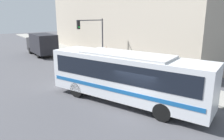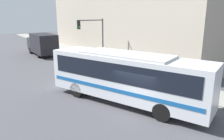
# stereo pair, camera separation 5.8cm
# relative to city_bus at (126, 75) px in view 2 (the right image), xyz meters

# --- Properties ---
(ground_plane) EXTENTS (120.00, 120.00, 0.00)m
(ground_plane) POSITION_rel_city_bus_xyz_m (-0.18, -1.68, -1.93)
(ground_plane) COLOR #47474C
(sidewalk) EXTENTS (2.75, 70.00, 0.16)m
(sidewalk) POSITION_rel_city_bus_xyz_m (5.69, 18.32, -1.85)
(sidewalk) COLOR gray
(sidewalk) RESTS_ON ground_plane
(building_facade) EXTENTS (6.00, 30.75, 9.20)m
(building_facade) POSITION_rel_city_bus_xyz_m (10.07, 14.70, 2.67)
(building_facade) COLOR #9E9384
(building_facade) RESTS_ON ground_plane
(city_bus) EXTENTS (6.12, 11.00, 3.32)m
(city_bus) POSITION_rel_city_bus_xyz_m (0.00, 0.00, 0.00)
(city_bus) COLOR silver
(city_bus) RESTS_ON ground_plane
(delivery_truck) EXTENTS (2.47, 6.64, 3.00)m
(delivery_truck) POSITION_rel_city_bus_xyz_m (0.81, 19.77, -0.29)
(delivery_truck) COLOR black
(delivery_truck) RESTS_ON ground_plane
(fire_hydrant) EXTENTS (0.23, 0.32, 0.72)m
(fire_hydrant) POSITION_rel_city_bus_xyz_m (4.92, 3.24, -1.41)
(fire_hydrant) COLOR red
(fire_hydrant) RESTS_ON sidewalk
(traffic_light_pole) EXTENTS (3.28, 0.35, 4.99)m
(traffic_light_pole) POSITION_rel_city_bus_xyz_m (3.91, 10.74, 1.68)
(traffic_light_pole) COLOR #47474C
(traffic_light_pole) RESTS_ON sidewalk
(pedestrian_near_corner) EXTENTS (0.34, 0.34, 1.63)m
(pedestrian_near_corner) POSITION_rel_city_bus_xyz_m (6.19, 11.71, -0.94)
(pedestrian_near_corner) COLOR #47382D
(pedestrian_near_corner) RESTS_ON sidewalk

